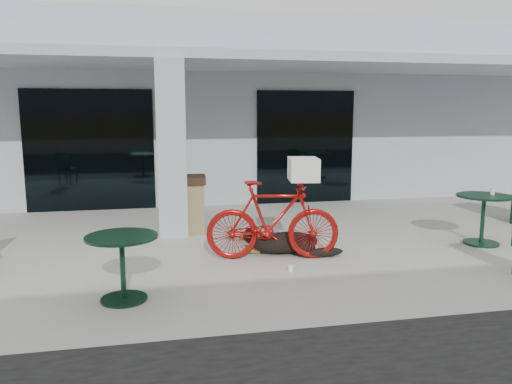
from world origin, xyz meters
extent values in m
plane|color=#B1AEA7|center=(0.00, 0.00, 0.00)|extent=(80.00, 80.00, 0.00)
cube|color=#A2B1B8|center=(0.00, 8.50, 2.25)|extent=(22.00, 7.00, 4.50)
cube|color=black|center=(-3.20, 4.98, 1.35)|extent=(2.80, 0.06, 2.70)
cube|color=black|center=(1.80, 4.98, 1.35)|extent=(2.40, 0.06, 2.70)
cube|color=#A2B1B8|center=(-1.50, 2.30, 1.56)|extent=(0.50, 0.50, 3.12)
cube|color=#A2B1B8|center=(0.00, 3.60, 3.21)|extent=(22.00, 2.80, 0.18)
imported|color=#A0100C|center=(-0.08, 0.48, 0.60)|extent=(2.07, 0.88, 1.20)
cube|color=white|center=(0.36, 0.40, 1.37)|extent=(0.51, 0.63, 0.34)
cylinder|color=white|center=(0.03, -0.16, 0.05)|extent=(0.09, 0.09, 0.09)
cylinder|color=white|center=(3.75, 0.65, 0.89)|extent=(0.09, 0.09, 0.10)
camera|label=1|loc=(-1.79, -6.64, 2.22)|focal=35.00mm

